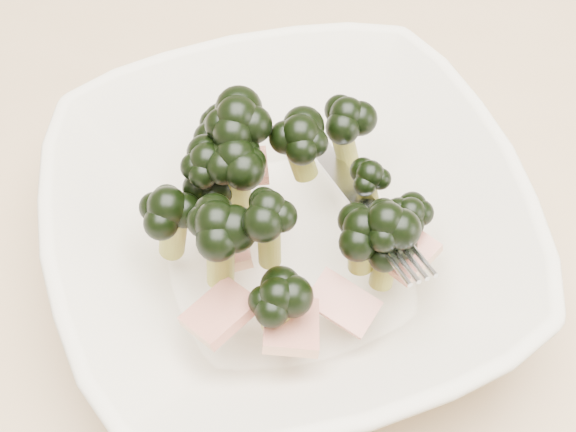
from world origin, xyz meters
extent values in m
cube|color=tan|center=(0.00, 0.00, 0.73)|extent=(1.20, 0.80, 0.04)
imported|color=beige|center=(-0.05, -0.04, 0.78)|extent=(0.36, 0.36, 0.07)
cylinder|color=olive|center=(-0.12, -0.05, 0.79)|extent=(0.02, 0.02, 0.04)
ellipsoid|color=black|center=(-0.12, -0.05, 0.82)|extent=(0.04, 0.04, 0.03)
cylinder|color=olive|center=(-0.08, -0.03, 0.82)|extent=(0.02, 0.02, 0.04)
ellipsoid|color=black|center=(-0.08, -0.03, 0.84)|extent=(0.04, 0.04, 0.03)
cylinder|color=olive|center=(-0.10, -0.03, 0.80)|extent=(0.02, 0.01, 0.03)
ellipsoid|color=black|center=(-0.10, -0.03, 0.82)|extent=(0.03, 0.03, 0.03)
cylinder|color=olive|center=(-0.06, -0.07, 0.82)|extent=(0.01, 0.02, 0.04)
ellipsoid|color=black|center=(-0.06, -0.07, 0.85)|extent=(0.03, 0.03, 0.03)
cylinder|color=olive|center=(-0.01, -0.06, 0.80)|extent=(0.02, 0.02, 0.03)
ellipsoid|color=black|center=(-0.01, -0.06, 0.83)|extent=(0.04, 0.04, 0.03)
cylinder|color=olive|center=(0.01, -0.06, 0.80)|extent=(0.02, 0.02, 0.05)
ellipsoid|color=black|center=(0.01, -0.06, 0.83)|extent=(0.04, 0.04, 0.03)
cylinder|color=olive|center=(-0.10, -0.03, 0.81)|extent=(0.02, 0.01, 0.04)
ellipsoid|color=black|center=(-0.10, -0.03, 0.84)|extent=(0.03, 0.03, 0.03)
cylinder|color=olive|center=(-0.08, -0.01, 0.82)|extent=(0.03, 0.02, 0.06)
ellipsoid|color=black|center=(-0.08, -0.01, 0.85)|extent=(0.04, 0.04, 0.03)
cylinder|color=olive|center=(-0.05, -0.01, 0.82)|extent=(0.02, 0.02, 0.03)
ellipsoid|color=black|center=(-0.05, -0.01, 0.84)|extent=(0.04, 0.04, 0.03)
cylinder|color=olive|center=(-0.05, -0.10, 0.79)|extent=(0.02, 0.02, 0.03)
ellipsoid|color=black|center=(-0.05, -0.10, 0.82)|extent=(0.04, 0.04, 0.03)
cylinder|color=olive|center=(0.01, -0.06, 0.80)|extent=(0.02, 0.02, 0.04)
ellipsoid|color=black|center=(0.01, -0.06, 0.82)|extent=(0.04, 0.04, 0.03)
cylinder|color=olive|center=(-0.09, -0.07, 0.81)|extent=(0.02, 0.03, 0.05)
ellipsoid|color=black|center=(-0.09, -0.07, 0.84)|extent=(0.04, 0.04, 0.03)
cylinder|color=olive|center=(0.00, -0.02, 0.81)|extent=(0.02, 0.01, 0.03)
ellipsoid|color=black|center=(0.00, -0.02, 0.82)|extent=(0.03, 0.03, 0.02)
cylinder|color=olive|center=(-0.02, 0.02, 0.80)|extent=(0.02, 0.02, 0.05)
ellipsoid|color=black|center=(-0.02, 0.02, 0.83)|extent=(0.04, 0.04, 0.03)
cylinder|color=olive|center=(0.02, -0.04, 0.79)|extent=(0.02, 0.02, 0.04)
ellipsoid|color=black|center=(0.02, -0.04, 0.81)|extent=(0.03, 0.03, 0.02)
cylinder|color=olive|center=(-0.09, 0.01, 0.80)|extent=(0.02, 0.02, 0.04)
ellipsoid|color=black|center=(-0.09, 0.01, 0.82)|extent=(0.04, 0.04, 0.03)
cylinder|color=olive|center=(0.01, -0.04, 0.80)|extent=(0.02, 0.01, 0.03)
ellipsoid|color=black|center=(0.01, -0.04, 0.81)|extent=(0.03, 0.03, 0.02)
cube|color=maroon|center=(-0.04, -0.10, 0.79)|extent=(0.03, 0.05, 0.02)
cube|color=maroon|center=(-0.08, -0.10, 0.80)|extent=(0.05, 0.05, 0.02)
cube|color=maroon|center=(-0.01, -0.08, 0.78)|extent=(0.05, 0.04, 0.02)
cube|color=maroon|center=(-0.08, 0.00, 0.80)|extent=(0.04, 0.03, 0.01)
cube|color=maroon|center=(0.02, -0.05, 0.80)|extent=(0.05, 0.05, 0.01)
cube|color=maroon|center=(-0.09, -0.03, 0.79)|extent=(0.05, 0.04, 0.01)
cube|color=maroon|center=(-0.09, -0.05, 0.78)|extent=(0.04, 0.06, 0.02)
camera|label=1|loc=(-0.03, -0.31, 1.19)|focal=50.00mm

